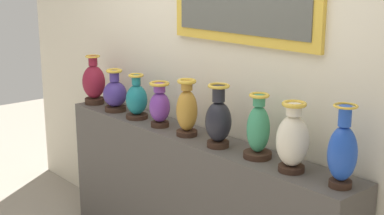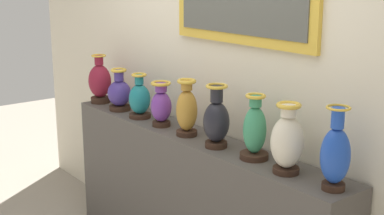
{
  "view_description": "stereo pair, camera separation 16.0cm",
  "coord_description": "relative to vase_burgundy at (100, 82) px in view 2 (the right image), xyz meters",
  "views": [
    {
      "loc": [
        2.53,
        -2.18,
        2.01
      ],
      "look_at": [
        0.0,
        0.0,
        1.16
      ],
      "focal_mm": 51.3,
      "sensor_mm": 36.0,
      "label": 1
    },
    {
      "loc": [
        2.63,
        -2.06,
        2.01
      ],
      "look_at": [
        0.0,
        0.0,
        1.16
      ],
      "focal_mm": 51.3,
      "sensor_mm": 36.0,
      "label": 2
    }
  ],
  "objects": [
    {
      "name": "back_wall",
      "position": [
        1.13,
        0.25,
        0.44
      ],
      "size": [
        4.94,
        0.14,
        3.17
      ],
      "color": "beige",
      "rests_on": "ground_plane"
    },
    {
      "name": "vase_jade",
      "position": [
        1.7,
        0.03,
        -0.01
      ],
      "size": [
        0.16,
        0.16,
        0.37
      ],
      "color": "#382319",
      "rests_on": "display_shelf"
    },
    {
      "name": "vase_violet",
      "position": [
        0.85,
        -0.0,
        -0.02
      ],
      "size": [
        0.14,
        0.14,
        0.3
      ],
      "color": "#382319",
      "rests_on": "display_shelf"
    },
    {
      "name": "vase_burgundy",
      "position": [
        0.0,
        0.0,
        0.0
      ],
      "size": [
        0.18,
        0.18,
        0.38
      ],
      "color": "#382319",
      "rests_on": "display_shelf"
    },
    {
      "name": "vase_sapphire",
      "position": [
        2.25,
        0.02,
        0.01
      ],
      "size": [
        0.14,
        0.14,
        0.41
      ],
      "color": "#382319",
      "rests_on": "display_shelf"
    },
    {
      "name": "display_shelf",
      "position": [
        1.13,
        0.04,
        -0.66
      ],
      "size": [
        2.44,
        0.32,
        0.98
      ],
      "primitive_type": "cube",
      "color": "#4C4742",
      "rests_on": "ground_plane"
    },
    {
      "name": "vase_ivory",
      "position": [
        1.96,
        0.01,
        0.01
      ],
      "size": [
        0.17,
        0.17,
        0.37
      ],
      "color": "#382319",
      "rests_on": "display_shelf"
    },
    {
      "name": "vase_teal",
      "position": [
        0.57,
        -0.0,
        -0.03
      ],
      "size": [
        0.15,
        0.15,
        0.32
      ],
      "color": "#382319",
      "rests_on": "display_shelf"
    },
    {
      "name": "vase_indigo",
      "position": [
        0.3,
        -0.0,
        -0.04
      ],
      "size": [
        0.18,
        0.18,
        0.31
      ],
      "color": "#382319",
      "rests_on": "display_shelf"
    },
    {
      "name": "vase_ochre",
      "position": [
        1.12,
        0.0,
        0.0
      ],
      "size": [
        0.13,
        0.13,
        0.36
      ],
      "color": "#382319",
      "rests_on": "display_shelf"
    },
    {
      "name": "vase_onyx",
      "position": [
        1.41,
        -0.01,
        -0.0
      ],
      "size": [
        0.16,
        0.16,
        0.38
      ],
      "color": "#382319",
      "rests_on": "display_shelf"
    }
  ]
}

